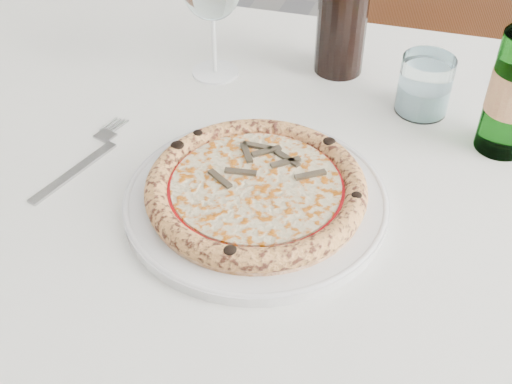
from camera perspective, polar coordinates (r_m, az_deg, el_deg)
dining_table at (r=0.93m, az=1.92°, el=-1.13°), size 1.50×0.92×0.76m
chair_far at (r=1.64m, az=13.64°, el=12.25°), size 0.52×0.52×0.93m
plate at (r=0.79m, az=0.00°, el=-0.61°), size 0.33×0.33×0.02m
pizza at (r=0.78m, az=-0.00°, el=0.34°), size 0.27×0.27×0.03m
fork at (r=0.89m, az=-15.03°, el=2.74°), size 0.05×0.21×0.00m
tumbler at (r=0.97m, az=14.71°, el=8.87°), size 0.08×0.08×0.09m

